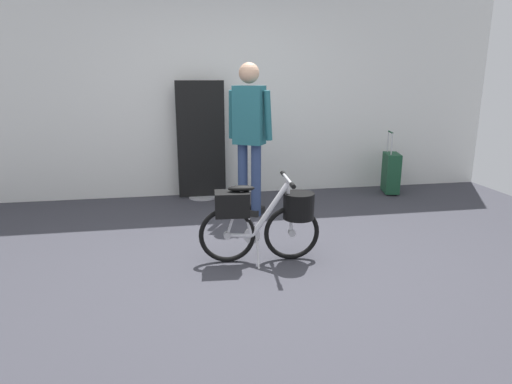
# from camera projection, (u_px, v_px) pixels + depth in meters

# --- Properties ---
(ground_plane) EXTENTS (7.31, 7.31, 0.00)m
(ground_plane) POSITION_uv_depth(u_px,v_px,m) (264.00, 267.00, 3.62)
(ground_plane) COLOR #38383F
(back_wall) EXTENTS (7.31, 0.10, 3.18)m
(back_wall) POSITION_uv_depth(u_px,v_px,m) (226.00, 71.00, 5.62)
(back_wall) COLOR white
(back_wall) RESTS_ON ground_plane
(floor_banner_stand) EXTENTS (0.60, 0.36, 1.48)m
(floor_banner_stand) POSITION_uv_depth(u_px,v_px,m) (201.00, 148.00, 5.57)
(floor_banner_stand) COLOR #B7B7BC
(floor_banner_stand) RESTS_ON ground_plane
(folding_bike_foreground) EXTENTS (1.02, 0.53, 0.73)m
(folding_bike_foreground) POSITION_uv_depth(u_px,v_px,m) (265.00, 216.00, 3.66)
(folding_bike_foreground) COLOR black
(folding_bike_foreground) RESTS_ON ground_plane
(visitor_near_wall) EXTENTS (0.46, 0.38, 1.67)m
(visitor_near_wall) POSITION_uv_depth(u_px,v_px,m) (249.00, 130.00, 4.78)
(visitor_near_wall) COLOR navy
(visitor_near_wall) RESTS_ON ground_plane
(rolling_suitcase) EXTENTS (0.26, 0.39, 0.83)m
(rolling_suitcase) POSITION_uv_depth(u_px,v_px,m) (391.00, 172.00, 5.89)
(rolling_suitcase) COLOR #19472D
(rolling_suitcase) RESTS_ON ground_plane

